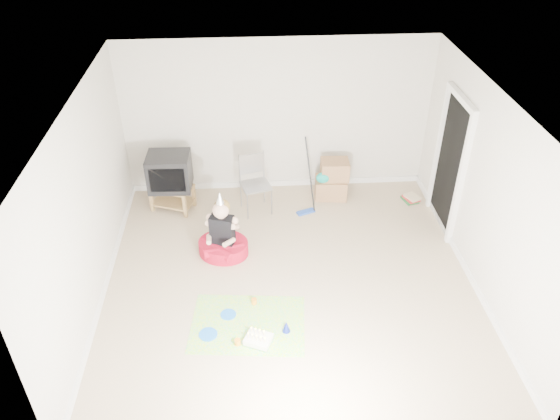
{
  "coord_description": "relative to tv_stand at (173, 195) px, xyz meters",
  "views": [
    {
      "loc": [
        -0.52,
        -5.65,
        5.02
      ],
      "look_at": [
        -0.1,
        0.4,
        0.9
      ],
      "focal_mm": 35.0,
      "sensor_mm": 36.0,
      "label": 1
    }
  ],
  "objects": [
    {
      "name": "birthday_cake",
      "position": [
        1.28,
        -3.0,
        -0.2
      ],
      "size": [
        0.38,
        0.35,
        0.15
      ],
      "color": "white",
      "rests_on": "party_mat"
    },
    {
      "name": "seated_woman",
      "position": [
        0.84,
        -1.25,
        -0.01
      ],
      "size": [
        0.92,
        0.92,
        1.05
      ],
      "color": "#B41029",
      "rests_on": "ground"
    },
    {
      "name": "party_mat",
      "position": [
        1.16,
        -2.69,
        -0.24
      ],
      "size": [
        1.51,
        1.16,
        0.01
      ],
      "primitive_type": "cube",
      "rotation": [
        0.0,
        0.0,
        -0.1
      ],
      "color": "#E6309A",
      "rests_on": "ground"
    },
    {
      "name": "book_pile",
      "position": [
        3.95,
        -0.04,
        -0.2
      ],
      "size": [
        0.28,
        0.32,
        0.09
      ],
      "color": "#236A30",
      "rests_on": "ground"
    },
    {
      "name": "blue_plate_far",
      "position": [
        0.67,
        -2.84,
        -0.23
      ],
      "size": [
        0.29,
        0.29,
        0.01
      ],
      "primitive_type": "cylinder",
      "rotation": [
        0.0,
        0.0,
        0.31
      ],
      "color": "blue",
      "rests_on": "party_mat"
    },
    {
      "name": "orange_cup_far",
      "position": [
        1.03,
        -3.03,
        -0.2
      ],
      "size": [
        0.07,
        0.07,
        0.08
      ],
      "primitive_type": "cylinder",
      "rotation": [
        0.0,
        0.0,
        -0.06
      ],
      "color": "orange",
      "rests_on": "party_mat"
    },
    {
      "name": "blue_party_hat",
      "position": [
        1.63,
        -2.85,
        -0.16
      ],
      "size": [
        0.11,
        0.11,
        0.15
      ],
      "primitive_type": "cone",
      "rotation": [
        0.0,
        0.0,
        0.01
      ],
      "color": "#1823A8",
      "rests_on": "party_mat"
    },
    {
      "name": "folding_chair",
      "position": [
        1.35,
        -0.16,
        0.23
      ],
      "size": [
        0.54,
        0.52,
        0.98
      ],
      "color": "gray",
      "rests_on": "ground"
    },
    {
      "name": "cardboard_boxes",
      "position": [
        2.63,
        0.19,
        0.07
      ],
      "size": [
        0.56,
        0.44,
        0.66
      ],
      "color": "#966D48",
      "rests_on": "ground"
    },
    {
      "name": "ground",
      "position": [
        1.75,
        -1.9,
        -0.24
      ],
      "size": [
        5.0,
        5.0,
        0.0
      ],
      "primitive_type": "plane",
      "color": "tan",
      "rests_on": "ground"
    },
    {
      "name": "doorway_recess",
      "position": [
        4.23,
        -0.7,
        0.78
      ],
      "size": [
        0.02,
        0.9,
        2.05
      ],
      "primitive_type": "cube",
      "color": "black",
      "rests_on": "ground"
    },
    {
      "name": "tv_stand",
      "position": [
        0.0,
        0.0,
        0.0
      ],
      "size": [
        0.75,
        0.61,
        0.41
      ],
      "color": "olive",
      "rests_on": "ground"
    },
    {
      "name": "blue_plate_near",
      "position": [
        0.91,
        -2.52,
        -0.23
      ],
      "size": [
        0.24,
        0.24,
        0.01
      ],
      "primitive_type": "cylinder",
      "rotation": [
        0.0,
        0.0,
        0.2
      ],
      "color": "blue",
      "rests_on": "party_mat"
    },
    {
      "name": "crt_tv",
      "position": [
        0.0,
        -0.0,
        0.45
      ],
      "size": [
        0.68,
        0.57,
        0.57
      ],
      "primitive_type": "cube",
      "rotation": [
        0.0,
        0.0,
        -0.03
      ],
      "color": "black",
      "rests_on": "tv_stand"
    },
    {
      "name": "orange_cup_near",
      "position": [
        1.25,
        -2.34,
        -0.2
      ],
      "size": [
        0.08,
        0.08,
        0.08
      ],
      "primitive_type": "cylinder",
      "rotation": [
        0.0,
        0.0,
        0.15
      ],
      "color": "orange",
      "rests_on": "party_mat"
    },
    {
      "name": "floor_mop",
      "position": [
        2.15,
        -0.29,
        0.02
      ],
      "size": [
        0.32,
        0.38,
        1.2
      ],
      "color": "#2349B2",
      "rests_on": "ground"
    }
  ]
}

